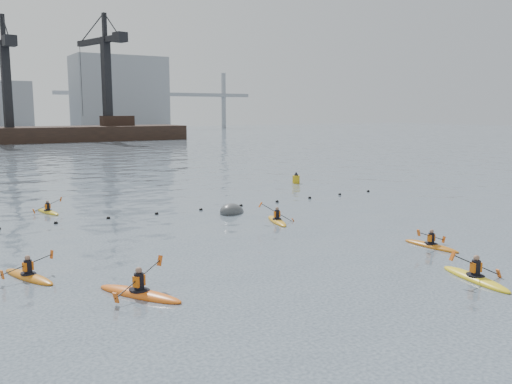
{
  "coord_description": "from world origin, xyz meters",
  "views": [
    {
      "loc": [
        -13.84,
        -9.43,
        6.46
      ],
      "look_at": [
        -1.34,
        11.38,
        2.8
      ],
      "focal_mm": 38.0,
      "sensor_mm": 36.0,
      "label": 1
    }
  ],
  "objects_px": {
    "kayaker_2": "(29,276)",
    "kayaker_4": "(431,245)",
    "kayaker_5": "(48,211)",
    "mooring_buoy": "(232,213)",
    "kayaker_0": "(139,292)",
    "kayaker_1": "(475,277)",
    "nav_buoy": "(296,179)",
    "kayaker_3": "(277,220)"
  },
  "relations": [
    {
      "from": "kayaker_3",
      "to": "mooring_buoy",
      "type": "xyz_separation_m",
      "value": [
        -0.88,
        3.92,
        -0.1
      ]
    },
    {
      "from": "kayaker_5",
      "to": "kayaker_2",
      "type": "bearing_deg",
      "value": -116.92
    },
    {
      "from": "kayaker_3",
      "to": "mooring_buoy",
      "type": "height_order",
      "value": "kayaker_3"
    },
    {
      "from": "kayaker_1",
      "to": "kayaker_3",
      "type": "bearing_deg",
      "value": 103.49
    },
    {
      "from": "kayaker_2",
      "to": "kayaker_4",
      "type": "distance_m",
      "value": 17.91
    },
    {
      "from": "mooring_buoy",
      "to": "nav_buoy",
      "type": "distance_m",
      "value": 14.99
    },
    {
      "from": "kayaker_0",
      "to": "kayaker_1",
      "type": "height_order",
      "value": "kayaker_1"
    },
    {
      "from": "kayaker_1",
      "to": "nav_buoy",
      "type": "distance_m",
      "value": 28.43
    },
    {
      "from": "kayaker_5",
      "to": "mooring_buoy",
      "type": "xyz_separation_m",
      "value": [
        10.1,
        -6.06,
        -0.09
      ]
    },
    {
      "from": "kayaker_1",
      "to": "kayaker_3",
      "type": "height_order",
      "value": "kayaker_1"
    },
    {
      "from": "kayaker_3",
      "to": "kayaker_4",
      "type": "relative_size",
      "value": 1.04
    },
    {
      "from": "kayaker_1",
      "to": "kayaker_2",
      "type": "distance_m",
      "value": 17.31
    },
    {
      "from": "kayaker_1",
      "to": "kayaker_5",
      "type": "bearing_deg",
      "value": 127.69
    },
    {
      "from": "kayaker_4",
      "to": "kayaker_1",
      "type": "bearing_deg",
      "value": 55.24
    },
    {
      "from": "mooring_buoy",
      "to": "kayaker_5",
      "type": "bearing_deg",
      "value": 149.06
    },
    {
      "from": "kayaker_1",
      "to": "kayaker_0",
      "type": "bearing_deg",
      "value": 168.2
    },
    {
      "from": "kayaker_1",
      "to": "kayaker_5",
      "type": "height_order",
      "value": "kayaker_1"
    },
    {
      "from": "kayaker_2",
      "to": "kayaker_0",
      "type": "bearing_deg",
      "value": -75.53
    },
    {
      "from": "kayaker_3",
      "to": "nav_buoy",
      "type": "xyz_separation_m",
      "value": [
        10.77,
        13.35,
        0.26
      ]
    },
    {
      "from": "kayaker_1",
      "to": "kayaker_4",
      "type": "xyz_separation_m",
      "value": [
        2.58,
        4.43,
        -0.01
      ]
    },
    {
      "from": "kayaker_0",
      "to": "mooring_buoy",
      "type": "relative_size",
      "value": 1.49
    },
    {
      "from": "kayaker_1",
      "to": "mooring_buoy",
      "type": "xyz_separation_m",
      "value": [
        -1.37,
        17.08,
        -0.11
      ]
    },
    {
      "from": "kayaker_4",
      "to": "mooring_buoy",
      "type": "relative_size",
      "value": 1.3
    },
    {
      "from": "kayaker_2",
      "to": "kayaker_3",
      "type": "xyz_separation_m",
      "value": [
        14.19,
        4.02,
        -0.0
      ]
    },
    {
      "from": "mooring_buoy",
      "to": "nav_buoy",
      "type": "relative_size",
      "value": 2.01
    },
    {
      "from": "kayaker_2",
      "to": "kayaker_5",
      "type": "xyz_separation_m",
      "value": [
        3.22,
        13.99,
        -0.01
      ]
    },
    {
      "from": "nav_buoy",
      "to": "kayaker_5",
      "type": "bearing_deg",
      "value": -171.19
    },
    {
      "from": "kayaker_1",
      "to": "nav_buoy",
      "type": "xyz_separation_m",
      "value": [
        10.27,
        26.51,
        0.25
      ]
    },
    {
      "from": "kayaker_0",
      "to": "kayaker_2",
      "type": "height_order",
      "value": "kayaker_0"
    },
    {
      "from": "kayaker_0",
      "to": "kayaker_5",
      "type": "relative_size",
      "value": 1.23
    },
    {
      "from": "kayaker_4",
      "to": "kayaker_2",
      "type": "bearing_deg",
      "value": -19.76
    },
    {
      "from": "kayaker_0",
      "to": "kayaker_3",
      "type": "bearing_deg",
      "value": 6.05
    },
    {
      "from": "kayaker_1",
      "to": "kayaker_3",
      "type": "xyz_separation_m",
      "value": [
        -0.5,
        13.16,
        -0.01
      ]
    },
    {
      "from": "kayaker_4",
      "to": "mooring_buoy",
      "type": "bearing_deg",
      "value": -77.11
    },
    {
      "from": "kayaker_3",
      "to": "kayaker_5",
      "type": "distance_m",
      "value": 14.83
    },
    {
      "from": "nav_buoy",
      "to": "mooring_buoy",
      "type": "bearing_deg",
      "value": -141.01
    },
    {
      "from": "kayaker_1",
      "to": "kayaker_2",
      "type": "bearing_deg",
      "value": 159.41
    },
    {
      "from": "kayaker_0",
      "to": "kayaker_4",
      "type": "relative_size",
      "value": 1.14
    },
    {
      "from": "kayaker_1",
      "to": "kayaker_5",
      "type": "relative_size",
      "value": 1.26
    },
    {
      "from": "kayaker_0",
      "to": "kayaker_3",
      "type": "height_order",
      "value": "kayaker_3"
    },
    {
      "from": "kayaker_2",
      "to": "kayaker_4",
      "type": "relative_size",
      "value": 1.05
    },
    {
      "from": "kayaker_1",
      "to": "mooring_buoy",
      "type": "distance_m",
      "value": 17.14
    }
  ]
}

